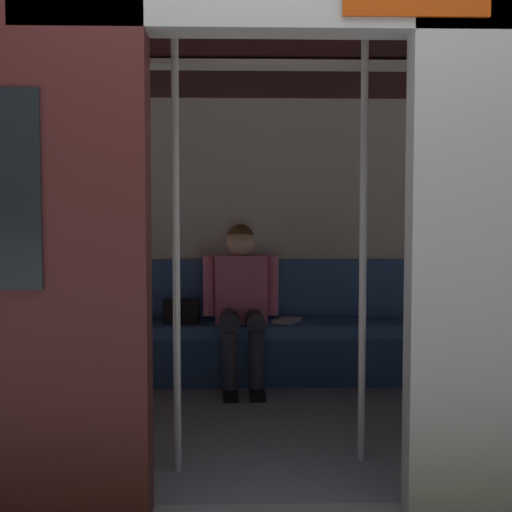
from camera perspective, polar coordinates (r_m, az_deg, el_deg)
train_car at (r=3.69m, az=-0.21°, el=7.61°), size 6.40×2.63×2.25m
bench_seat at (r=4.73m, az=0.41°, el=-7.27°), size 2.45×0.44×0.44m
person_seated at (r=4.62m, az=-1.33°, el=-3.43°), size 0.55×0.68×1.17m
handbag at (r=4.74m, az=-6.66°, el=-4.95°), size 0.26×0.15×0.17m
book at (r=4.76m, az=2.78°, el=-5.77°), size 0.24×0.26×0.03m
grab_pole_door at (r=3.02m, az=-7.15°, el=0.35°), size 0.04×0.04×2.11m
grab_pole_far at (r=3.18m, az=9.54°, el=0.48°), size 0.04×0.04×2.11m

